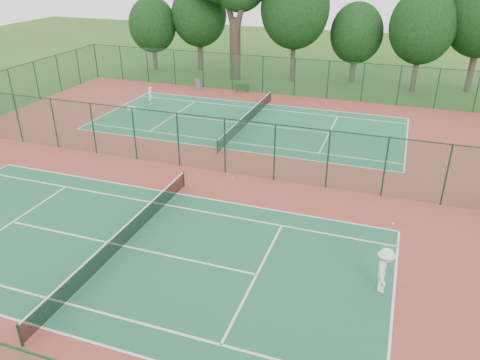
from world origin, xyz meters
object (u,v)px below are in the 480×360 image
at_px(player_far, 150,96).
at_px(trash_bin, 198,84).
at_px(bench, 243,88).
at_px(player_near, 384,270).
at_px(kit_bag, 131,108).

bearing_deg(player_far, trash_bin, 163.64).
bearing_deg(bench, player_far, -154.85).
relative_size(player_near, player_far, 1.22).
height_order(player_near, bench, player_near).
height_order(bench, kit_bag, bench).
height_order(player_far, kit_bag, player_far).
distance_m(trash_bin, kit_bag, 8.45).
relative_size(trash_bin, bench, 0.72).
relative_size(trash_bin, kit_bag, 1.30).
xyz_separation_m(player_far, kit_bag, (-0.77, -1.94, -0.66)).
height_order(player_near, player_far, player_near).
xyz_separation_m(player_far, bench, (6.35, 6.54, -0.38)).
relative_size(player_far, trash_bin, 1.59).
distance_m(player_near, kit_bag, 27.94).
bearing_deg(player_far, bench, 136.67).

